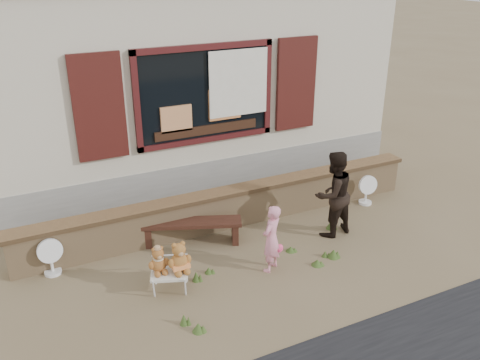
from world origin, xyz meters
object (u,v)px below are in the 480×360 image
teddy_bear_left (158,259)px  teddy_bear_right (179,256)px  bench (192,227)px  adult (333,194)px  child (271,239)px  folding_chair (170,272)px

teddy_bear_left → teddy_bear_right: size_ratio=0.87×
bench → teddy_bear_left: (-0.85, -0.97, 0.21)m
bench → teddy_bear_right: (-0.59, -1.07, 0.24)m
adult → bench: bearing=-25.8°
adult → child: bearing=11.3°
child → adult: bearing=165.6°
teddy_bear_right → folding_chair: bearing=-180.0°
teddy_bear_left → adult: (3.01, 0.27, 0.22)m
folding_chair → teddy_bear_left: 0.26m
child → teddy_bear_left: bearing=-41.2°
child → adult: adult is taller
teddy_bear_right → adult: 2.78m
bench → child: size_ratio=1.52×
folding_chair → child: size_ratio=0.60×
folding_chair → adult: (2.88, 0.32, 0.45)m
teddy_bear_left → adult: bearing=25.5°
bench → folding_chair: 1.25m
teddy_bear_right → child: size_ratio=0.44×
folding_chair → teddy_bear_right: size_ratio=1.37×
bench → adult: adult is taller
folding_chair → teddy_bear_left: bearing=-180.0°
folding_chair → teddy_bear_right: 0.29m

